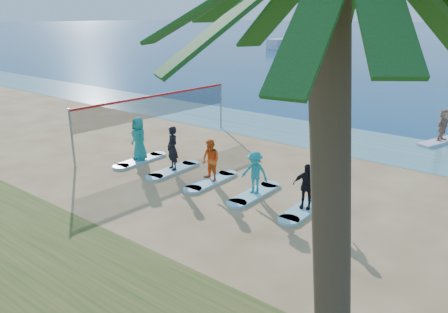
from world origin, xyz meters
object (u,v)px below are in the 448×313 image
Objects in this scene: surfboard_2 at (211,181)px; surfboard_3 at (254,194)px; volleyball_net at (157,106)px; boat_offshore_a at (286,48)px; surfboard_4 at (305,209)px; surfboard_1 at (173,170)px; student_4 at (306,186)px; student_2 at (211,160)px; student_3 at (255,173)px; surfboard_0 at (140,160)px; paddleboarder at (443,125)px; student_1 at (172,148)px; paddleboard at (441,141)px; student_0 at (139,139)px.

surfboard_2 is 1.00× the size of surfboard_3.
volleyball_net is 0.99× the size of boat_offshore_a.
surfboard_2 and surfboard_4 have the same top height.
boat_offshore_a is at bearing 116.56° from surfboard_1.
student_4 reaches higher than surfboard_4.
surfboard_3 is (4.00, 0.00, 0.00)m from surfboard_1.
student_2 reaches higher than student_3.
surfboard_0 is 4.00m from surfboard_2.
surfboard_4 is (-1.56, -11.23, -0.86)m from paddleboarder.
student_1 reaches higher than surfboard_2.
surfboard_4 is (4.00, 0.00, 0.00)m from surfboard_2.
paddleboarder reaches higher than student_3.
student_3 is at bearing -0.00° from surfboard_2.
student_1 reaches higher than paddleboard.
surfboard_3 is 0.81m from student_3.
student_0 is at bearing 151.29° from paddleboarder.
student_2 is (5.22, -2.28, -1.02)m from volleyball_net.
student_0 reaches higher than boat_offshore_a.
student_0 is (-9.56, -11.23, 0.12)m from paddleboarder.
volleyball_net is 7.64m from student_3.
student_3 is at bearing -0.00° from surfboard_0.
surfboard_0 is at bearing 172.29° from student_3.
paddleboard is at bearing 0.00° from paddleboarder.
surfboard_3 and surfboard_4 have the same top height.
boat_offshore_a is at bearing 49.37° from paddleboarder.
surfboard_1 is at bearing -171.21° from student_2.
boat_offshore_a is at bearing 120.98° from surfboard_4.
student_1 is 2.21m from surfboard_2.
student_1 is 1.16× the size of student_3.
student_3 is (6.00, -0.00, 0.81)m from surfboard_0.
paddleboarder reaches higher than student_2.
student_4 is at bearing -176.22° from paddleboarder.
paddleboard is 11.34m from surfboard_4.
student_2 is (2.00, -0.00, 0.84)m from surfboard_1.
surfboard_0 is at bearing -171.21° from student_2.
student_2 is at bearing -23.56° from volleyball_net.
surfboard_2 is 2.00m from surfboard_3.
paddleboarder reaches higher than paddleboard.
paddleboard is 1.96× the size of student_3.
volleyball_net is at bearing 152.71° from student_4.
surfboard_3 is at bearing -17.50° from volleyball_net.
surfboard_3 is at bearing 180.00° from surfboard_4.
volleyball_net is at bearing -121.38° from paddleboard.
student_0 is 2.23m from surfboard_1.
surfboard_2 is at bearing 172.29° from student_3.
student_1 is at bearing 157.75° from paddleboarder.
surfboard_1 is at bearing -60.96° from boat_offshore_a.
surfboard_4 is (4.00, 0.00, -0.84)m from student_2.
surfboard_1 is 1.46× the size of student_4.
volleyball_net is at bearing 154.79° from student_3.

